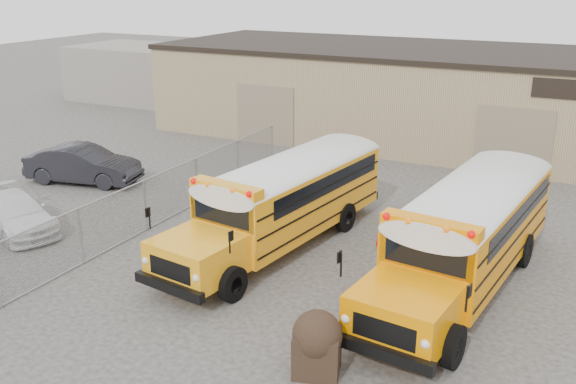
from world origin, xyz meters
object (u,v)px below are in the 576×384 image
at_px(school_bus_right, 523,173).
at_px(car_dark, 83,164).
at_px(school_bus_left, 370,154).
at_px(tarp_bundle, 317,342).
at_px(car_white, 16,213).

distance_m(school_bus_right, car_dark, 17.27).
height_order(school_bus_left, tarp_bundle, school_bus_left).
bearing_deg(car_dark, tarp_bundle, -131.72).
relative_size(school_bus_right, car_white, 2.39).
xyz_separation_m(school_bus_right, car_dark, (-16.79, -3.96, -0.90)).
xyz_separation_m(school_bus_left, car_white, (-9.36, -9.00, -1.02)).
bearing_deg(school_bus_left, car_dark, -160.21).
distance_m(school_bus_left, car_white, 13.03).
relative_size(school_bus_right, tarp_bundle, 6.80).
xyz_separation_m(school_bus_right, car_white, (-15.03, -8.96, -1.07)).
xyz_separation_m(car_white, car_dark, (-1.75, 5.00, 0.16)).
bearing_deg(school_bus_right, tarp_bundle, -102.05).
relative_size(school_bus_right, car_dark, 2.14).
xyz_separation_m(tarp_bundle, car_dark, (-14.27, 7.84, 0.02)).
bearing_deg(school_bus_right, school_bus_left, 179.59).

